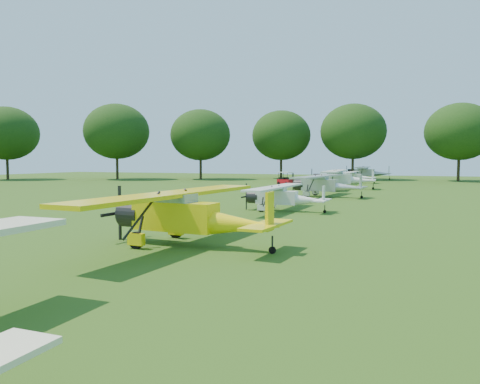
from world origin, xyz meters
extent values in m
plane|color=#2D4912|center=(0.00, 0.00, 0.00)|extent=(160.00, 160.00, 0.00)
cylinder|color=black|center=(14.28, 56.21, 2.25)|extent=(0.44, 0.44, 4.51)
ellipsoid|color=black|center=(14.28, 56.21, 7.77)|extent=(10.52, 10.52, 8.94)
cylinder|color=black|center=(-2.12, 56.74, 2.37)|extent=(0.44, 0.44, 4.74)
ellipsoid|color=black|center=(-2.12, 56.74, 8.16)|extent=(11.05, 11.05, 9.39)
cylinder|color=black|center=(-14.75, 56.54, 2.24)|extent=(0.44, 0.44, 4.49)
ellipsoid|color=black|center=(-14.75, 56.54, 7.73)|extent=(10.47, 10.47, 8.90)
cylinder|color=black|center=(-26.90, 48.50, 2.22)|extent=(0.44, 0.44, 4.44)
ellipsoid|color=black|center=(-26.90, 48.50, 7.65)|extent=(10.36, 10.36, 8.80)
cylinder|color=black|center=(-40.16, 42.92, 2.39)|extent=(0.44, 0.44, 4.77)
ellipsoid|color=black|center=(-40.16, 42.92, 8.22)|extent=(11.14, 11.14, 9.47)
cylinder|color=black|center=(-57.03, 35.30, 2.28)|extent=(0.44, 0.44, 4.56)
ellipsoid|color=black|center=(-57.03, 35.30, 7.85)|extent=(10.64, 10.64, 9.04)
cube|color=yellow|center=(-0.30, -8.24, 1.16)|extent=(3.60, 1.31, 1.16)
cone|color=yellow|center=(2.67, -8.46, 0.99)|extent=(3.15, 1.22, 0.99)
cube|color=#8CA5B2|center=(-0.41, -8.23, 1.76)|extent=(1.83, 1.14, 0.61)
cylinder|color=black|center=(-2.39, -8.09, 1.16)|extent=(1.07, 1.22, 1.15)
cube|color=black|center=(-3.10, -8.03, 1.16)|extent=(0.08, 0.14, 2.31)
cube|color=yellow|center=(-0.41, -8.23, 2.04)|extent=(2.46, 11.77, 0.15)
cube|color=yellow|center=(3.77, -8.55, 1.54)|extent=(0.15, 0.61, 1.43)
cube|color=yellow|center=(3.66, -8.54, 1.05)|extent=(1.16, 3.15, 0.10)
cylinder|color=black|center=(-1.28, -9.55, 0.33)|extent=(0.67, 0.22, 0.66)
cylinder|color=black|center=(-1.08, -6.80, 0.33)|extent=(0.67, 0.22, 0.66)
cylinder|color=black|center=(3.88, -8.55, 0.13)|extent=(0.27, 0.11, 0.26)
cube|color=white|center=(-0.10, 5.15, 0.90)|extent=(2.76, 0.89, 0.90)
cone|color=white|center=(2.21, 5.09, 0.77)|extent=(2.41, 0.84, 0.77)
cube|color=#8CA5B2|center=(-0.18, 5.16, 1.37)|extent=(1.39, 0.82, 0.47)
cylinder|color=black|center=(-1.72, 5.20, 0.90)|extent=(0.79, 0.91, 0.89)
cube|color=black|center=(-2.28, 5.21, 0.90)|extent=(0.05, 0.10, 1.80)
cube|color=white|center=(-0.18, 5.16, 1.58)|extent=(1.49, 9.10, 0.12)
cube|color=white|center=(3.07, 5.07, 1.20)|extent=(0.10, 0.47, 1.11)
cube|color=white|center=(2.98, 5.07, 0.81)|extent=(0.79, 2.41, 0.08)
cylinder|color=black|center=(-0.81, 4.10, 0.26)|extent=(0.52, 0.15, 0.51)
cylinder|color=black|center=(-0.75, 6.24, 0.26)|extent=(0.52, 0.15, 0.51)
cylinder|color=black|center=(3.15, 5.06, 0.10)|extent=(0.21, 0.07, 0.21)
cube|color=#BBBBBF|center=(0.17, 17.90, 1.07)|extent=(3.34, 1.33, 1.07)
cone|color=#BBBBBF|center=(2.90, 17.58, 0.91)|extent=(2.93, 1.24, 0.91)
cube|color=#8CA5B2|center=(0.07, 17.91, 1.63)|extent=(1.72, 1.12, 0.56)
cylinder|color=black|center=(-1.75, 18.12, 1.07)|extent=(1.03, 1.16, 1.06)
cube|color=black|center=(-2.40, 18.20, 1.07)|extent=(0.07, 0.13, 2.13)
cube|color=#BBBBBF|center=(0.07, 17.91, 1.88)|extent=(2.71, 10.87, 0.14)
cube|color=#BBBBBF|center=(3.91, 17.46, 1.42)|extent=(0.17, 0.57, 1.32)
cube|color=#BBBBBF|center=(3.81, 17.47, 0.97)|extent=(1.19, 2.93, 0.09)
cylinder|color=black|center=(-0.78, 16.73, 0.30)|extent=(0.62, 0.23, 0.61)
cylinder|color=black|center=(-0.49, 19.25, 0.30)|extent=(0.62, 0.23, 0.61)
cylinder|color=black|center=(4.01, 17.45, 0.12)|extent=(0.25, 0.11, 0.24)
cube|color=white|center=(-0.46, 30.34, 1.17)|extent=(3.60, 1.23, 1.17)
cone|color=white|center=(2.54, 30.48, 1.00)|extent=(3.16, 1.15, 1.00)
cube|color=#8CA5B2|center=(-0.57, 30.33, 1.78)|extent=(1.83, 1.11, 0.61)
cylinder|color=black|center=(-2.57, 30.24, 1.17)|extent=(1.05, 1.20, 1.16)
cube|color=black|center=(-3.29, 30.20, 1.17)|extent=(0.07, 0.14, 2.33)
cube|color=white|center=(-0.57, 30.33, 2.06)|extent=(2.18, 11.85, 0.16)
cube|color=white|center=(3.65, 30.54, 1.56)|extent=(0.14, 0.62, 1.45)
cube|color=white|center=(3.54, 30.53, 1.06)|extent=(1.09, 3.15, 0.10)
cylinder|color=black|center=(-1.28, 28.91, 0.33)|extent=(0.67, 0.21, 0.67)
cylinder|color=black|center=(-1.41, 31.69, 0.33)|extent=(0.67, 0.21, 0.67)
cylinder|color=black|center=(3.76, 30.54, 0.13)|extent=(0.27, 0.10, 0.27)
cube|color=white|center=(-0.62, 44.33, 0.89)|extent=(2.74, 0.86, 0.89)
cone|color=white|center=(1.68, 44.29, 0.77)|extent=(2.40, 0.81, 0.77)
cube|color=#8CA5B2|center=(-0.71, 44.33, 1.36)|extent=(1.38, 0.81, 0.47)
cylinder|color=black|center=(-2.24, 44.36, 0.89)|extent=(0.78, 0.90, 0.88)
cube|color=black|center=(-2.79, 44.37, 0.89)|extent=(0.05, 0.10, 1.79)
cube|color=white|center=(-0.71, 44.33, 1.57)|extent=(1.40, 9.04, 0.12)
cube|color=white|center=(2.53, 44.27, 1.19)|extent=(0.09, 0.47, 1.11)
cube|color=white|center=(2.44, 44.28, 0.81)|extent=(0.77, 2.39, 0.08)
cylinder|color=black|center=(-1.32, 43.28, 0.26)|extent=(0.51, 0.15, 0.51)
cylinder|color=black|center=(-1.28, 45.41, 0.26)|extent=(0.51, 0.15, 0.51)
cylinder|color=black|center=(2.61, 44.27, 0.10)|extent=(0.21, 0.07, 0.20)
cube|color=#BBBBBF|center=(-0.39, 57.67, 1.18)|extent=(3.62, 1.15, 1.18)
cone|color=#BBBBBF|center=(2.64, 57.75, 1.01)|extent=(3.17, 1.09, 1.01)
cube|color=#8CA5B2|center=(-0.50, 57.67, 1.80)|extent=(1.82, 1.08, 0.62)
cylinder|color=black|center=(-2.52, 57.62, 1.18)|extent=(1.04, 1.19, 1.17)
cube|color=black|center=(-3.25, 57.60, 1.18)|extent=(0.07, 0.14, 2.36)
cube|color=#BBBBBF|center=(-0.50, 57.67, 2.08)|extent=(1.92, 11.93, 0.16)
cube|color=#BBBBBF|center=(3.76, 57.77, 1.57)|extent=(0.13, 0.62, 1.46)
cube|color=#BBBBBF|center=(3.65, 57.77, 1.07)|extent=(1.03, 3.16, 0.10)
cylinder|color=black|center=(-1.25, 56.25, 0.34)|extent=(0.68, 0.20, 0.67)
cylinder|color=black|center=(-1.32, 59.05, 0.34)|extent=(0.68, 0.20, 0.67)
cylinder|color=black|center=(3.88, 57.78, 0.13)|extent=(0.27, 0.10, 0.27)
cube|color=#B50C17|center=(-8.26, 36.31, 0.42)|extent=(2.34, 1.89, 0.65)
cube|color=black|center=(-8.51, 36.43, 0.80)|extent=(1.20, 1.29, 0.42)
cube|color=white|center=(-8.26, 36.31, 1.70)|extent=(2.29, 1.93, 0.07)
cylinder|color=black|center=(-9.14, 36.08, 0.21)|extent=(0.43, 0.29, 0.41)
cylinder|color=black|center=(-8.65, 37.14, 0.21)|extent=(0.43, 0.29, 0.41)
cylinder|color=black|center=(-7.87, 35.49, 0.21)|extent=(0.43, 0.29, 0.41)
cylinder|color=black|center=(-7.38, 36.54, 0.21)|extent=(0.43, 0.29, 0.41)
camera|label=1|loc=(8.88, -24.67, 3.43)|focal=35.00mm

